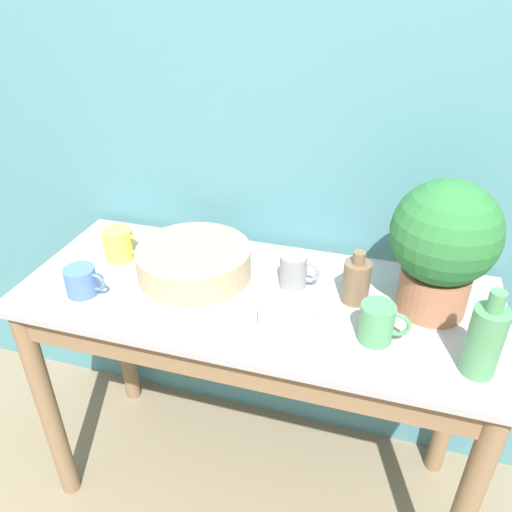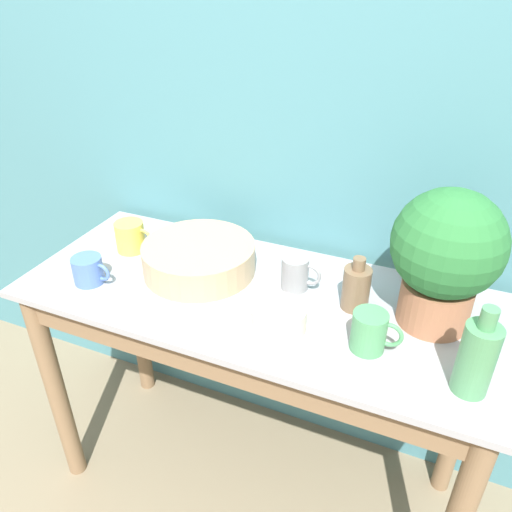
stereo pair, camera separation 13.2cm
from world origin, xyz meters
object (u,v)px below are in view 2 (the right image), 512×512
Objects in this scene: potted_plant at (446,254)px; mug_yellow at (131,237)px; bowl_wash_large at (199,258)px; bottle_short at (356,287)px; mug_blue at (89,270)px; bottle_tall at (477,357)px; bowl_small_cream at (279,318)px; mug_grey at (296,273)px; mug_green at (370,332)px.

potted_plant reaches higher than mug_yellow.
bowl_wash_large is 0.26m from mug_yellow.
potted_plant is 0.24m from bottle_short.
potted_plant reaches higher than bottle_short.
bottle_tall is at bearing -0.72° from mug_blue.
bowl_small_cream is (-0.15, -0.16, -0.03)m from bottle_short.
bottle_tall is (0.10, -0.21, -0.11)m from potted_plant.
mug_yellow is 0.55m from mug_grey.
mug_yellow is at bearing 180.00° from potted_plant.
potted_plant reaches higher than mug_grey.
mug_yellow is 0.91× the size of bowl_small_cream.
mug_grey reaches higher than mug_yellow.
bottle_tall is at bearing -24.65° from mug_grey.
mug_grey reaches higher than bowl_small_cream.
bottle_short is 0.72m from mug_yellow.
mug_blue is (-0.92, -0.20, -0.16)m from potted_plant.
bowl_wash_large is at bearing 34.13° from mug_blue.
mug_green is 0.87× the size of bowl_small_cream.
bottle_short is 1.34× the size of mug_grey.
mug_blue is at bearing -177.71° from mug_green.
mug_green is 0.81m from mug_yellow.
bowl_wash_large is at bearing -5.19° from mug_yellow.
potted_plant is 3.08× the size of mug_blue.
mug_blue is at bearing -159.76° from mug_grey.
mug_grey is (-0.47, 0.22, -0.04)m from bottle_tall.
bowl_small_cream is at bearing 1.84° from mug_blue.
mug_green is (0.07, -0.15, -0.01)m from bottle_short.
bottle_tall is 1.79× the size of mug_green.
mug_grey is at bearing 144.81° from mug_green.
bottle_short is at bearing 14.00° from mug_blue.
mug_grey is at bearing 0.41° from mug_yellow.
mug_green is at bearing -127.07° from potted_plant.
potted_plant is at bearing -0.61° from mug_grey.
bowl_wash_large is 2.82× the size of mug_blue.
mug_yellow is (-0.26, 0.02, 0.00)m from bowl_wash_large.
bottle_tall is at bearing -64.50° from potted_plant.
mug_yellow is at bearing 168.23° from bottle_tall.
mug_green reaches higher than mug_grey.
bottle_short is 0.75m from mug_blue.
mug_yellow is (-0.79, 0.17, -0.00)m from mug_green.
mug_green is (0.79, 0.03, 0.01)m from mug_blue.
mug_blue is 0.20m from mug_yellow.
mug_green reaches higher than mug_yellow.
mug_blue is at bearing -178.16° from bowl_small_cream.
potted_plant is at bearing -0.00° from mug_yellow.
potted_plant is at bearing 5.41° from bottle_short.
mug_green reaches higher than bowl_small_cream.
mug_blue is (-0.72, -0.18, -0.02)m from bottle_short.
mug_yellow reaches higher than bowl_wash_large.
bowl_wash_large reaches higher than mug_blue.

